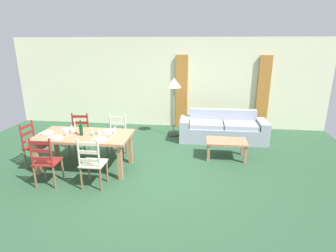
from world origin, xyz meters
TOP-DOWN VIEW (x-y plane):
  - ground_plane at (0.00, 0.00)m, footprint 9.60×9.60m
  - wall_far at (0.00, 3.30)m, footprint 9.60×0.16m
  - curtain_panel_left at (0.50, 3.16)m, footprint 0.35×0.08m
  - curtain_panel_right at (2.90, 3.16)m, footprint 0.35×0.08m
  - dining_table at (-1.25, -0.04)m, footprint 1.90×0.96m
  - dining_chair_near_left at (-1.67, -0.80)m, footprint 0.44×0.42m
  - dining_chair_near_right at (-0.81, -0.77)m, footprint 0.42×0.40m
  - dining_chair_far_left at (-1.72, 0.70)m, footprint 0.45×0.43m
  - dining_chair_far_right at (-0.81, 0.71)m, footprint 0.43×0.41m
  - dining_chair_head_west at (-2.37, -0.06)m, footprint 0.43×0.45m
  - dinner_plate_near_left at (-1.70, -0.29)m, footprint 0.24×0.24m
  - fork_near_left at (-1.85, -0.29)m, footprint 0.02×0.17m
  - dinner_plate_near_right at (-0.80, -0.29)m, footprint 0.24×0.24m
  - fork_near_right at (-0.95, -0.29)m, footprint 0.02×0.17m
  - dinner_plate_far_left at (-1.70, 0.21)m, footprint 0.24×0.24m
  - fork_far_left at (-1.85, 0.21)m, footprint 0.02×0.17m
  - dinner_plate_far_right at (-0.80, 0.21)m, footprint 0.24×0.24m
  - fork_far_right at (-0.95, 0.21)m, footprint 0.03×0.17m
  - dinner_plate_head_west at (-2.03, -0.04)m, footprint 0.24×0.24m
  - fork_head_west at (-2.18, -0.04)m, footprint 0.03×0.17m
  - wine_bottle at (-1.28, -0.10)m, footprint 0.07×0.07m
  - wine_glass_near_left at (-1.55, -0.18)m, footprint 0.06×0.06m
  - wine_glass_near_right at (-0.66, -0.18)m, footprint 0.06×0.06m
  - wine_glass_far_left at (-1.57, 0.10)m, footprint 0.06×0.06m
  - wine_glass_far_right at (-0.65, 0.10)m, footprint 0.06×0.06m
  - coffee_cup_primary at (-0.96, 0.02)m, footprint 0.07×0.07m
  - candle_tall at (-1.43, -0.02)m, footprint 0.05×0.05m
  - candle_short at (-1.05, -0.08)m, footprint 0.05×0.05m
  - couch at (1.70, 2.07)m, footprint 2.29×0.82m
  - coffee_table at (1.70, 0.86)m, footprint 0.90×0.56m
  - standing_lamp at (0.35, 2.26)m, footprint 0.40×0.40m

SIDE VIEW (x-z plane):
  - ground_plane at x=0.00m, z-range -0.02..0.00m
  - couch at x=1.70m, z-range -0.11..0.69m
  - coffee_table at x=1.70m, z-range 0.15..0.57m
  - dining_chair_near_left at x=-1.67m, z-range 0.00..0.96m
  - dining_chair_near_right at x=-0.81m, z-range 0.00..0.96m
  - dining_chair_far_left at x=-1.72m, z-range 0.00..0.96m
  - dining_chair_far_right at x=-0.81m, z-range 0.00..0.96m
  - dining_chair_head_west at x=-2.37m, z-range 0.00..0.96m
  - dining_table at x=-1.25m, z-range 0.29..1.04m
  - fork_near_left at x=-1.85m, z-range 0.75..0.76m
  - fork_near_right at x=-0.95m, z-range 0.75..0.76m
  - fork_far_left at x=-1.85m, z-range 0.75..0.76m
  - fork_far_right at x=-0.95m, z-range 0.75..0.76m
  - fork_head_west at x=-2.18m, z-range 0.75..0.76m
  - dinner_plate_near_left at x=-1.70m, z-range 0.75..0.77m
  - dinner_plate_near_right at x=-0.80m, z-range 0.75..0.77m
  - dinner_plate_far_left at x=-1.70m, z-range 0.75..0.77m
  - dinner_plate_far_right at x=-0.80m, z-range 0.75..0.77m
  - dinner_plate_head_west at x=-2.03m, z-range 0.75..0.77m
  - coffee_cup_primary at x=-0.96m, z-range 0.75..0.84m
  - candle_short at x=-1.05m, z-range 0.71..0.88m
  - candle_tall at x=-1.43m, z-range 0.69..0.99m
  - wine_glass_near_left at x=-1.55m, z-range 0.78..0.94m
  - wine_glass_near_right at x=-0.66m, z-range 0.78..0.94m
  - wine_glass_far_left at x=-1.57m, z-range 0.78..0.94m
  - wine_glass_far_right at x=-0.65m, z-range 0.78..0.94m
  - wine_bottle at x=-1.28m, z-range 0.71..1.03m
  - curtain_panel_left at x=0.50m, z-range 0.00..2.20m
  - curtain_panel_right at x=2.90m, z-range 0.00..2.20m
  - wall_far at x=0.00m, z-range 0.00..2.70m
  - standing_lamp at x=0.35m, z-range 0.59..2.23m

